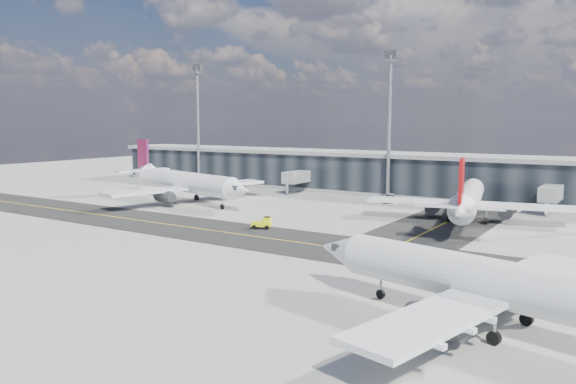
# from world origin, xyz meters

# --- Properties ---
(ground) EXTENTS (300.00, 300.00, 0.00)m
(ground) POSITION_xyz_m (0.00, 0.00, 0.00)
(ground) COLOR gray
(ground) RESTS_ON ground
(taxiway_lanes) EXTENTS (180.00, 63.00, 0.03)m
(taxiway_lanes) POSITION_xyz_m (3.91, 10.74, 0.01)
(taxiway_lanes) COLOR black
(taxiway_lanes) RESTS_ON ground
(terminal_concourse) EXTENTS (152.00, 19.80, 8.80)m
(terminal_concourse) POSITION_xyz_m (0.04, 54.93, 4.09)
(terminal_concourse) COLOR black
(terminal_concourse) RESTS_ON ground
(floodlight_masts) EXTENTS (102.50, 0.70, 28.90)m
(floodlight_masts) POSITION_xyz_m (0.00, 48.00, 15.61)
(floodlight_masts) COLOR gray
(floodlight_masts) RESTS_ON ground
(airliner_af) EXTENTS (38.70, 33.28, 11.59)m
(airliner_af) POSITION_xyz_m (-31.01, 22.83, 3.83)
(airliner_af) COLOR white
(airliner_af) RESTS_ON ground
(airliner_redtail) EXTENTS (31.09, 36.23, 10.79)m
(airliner_redtail) POSITION_xyz_m (20.67, 29.97, 3.56)
(airliner_redtail) COLOR white
(airliner_redtail) RESTS_ON ground
(airliner_near) EXTENTS (35.70, 30.66, 10.65)m
(airliner_near) POSITION_xyz_m (35.67, -13.91, 3.52)
(airliner_near) COLOR silver
(airliner_near) RESTS_ON ground
(baggage_tug) EXTENTS (3.08, 2.32, 1.74)m
(baggage_tug) POSITION_xyz_m (-2.57, 9.01, 0.87)
(baggage_tug) COLOR #F9FF0D
(baggage_tug) RESTS_ON ground
(service_van) EXTENTS (4.21, 6.26, 1.59)m
(service_van) POSITION_xyz_m (2.18, 44.00, 0.80)
(service_van) COLOR white
(service_van) RESTS_ON ground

